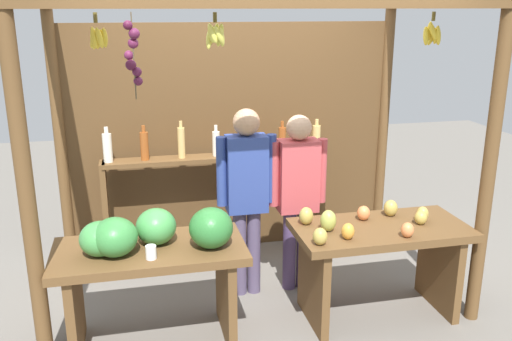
# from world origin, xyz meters

# --- Properties ---
(ground_plane) EXTENTS (12.00, 12.00, 0.00)m
(ground_plane) POSITION_xyz_m (0.00, 0.00, 0.00)
(ground_plane) COLOR slate
(ground_plane) RESTS_ON ground
(market_stall) EXTENTS (3.21, 1.83, 2.41)m
(market_stall) POSITION_xyz_m (-0.00, 0.41, 1.39)
(market_stall) COLOR brown
(market_stall) RESTS_ON ground
(fruit_counter_left) EXTENTS (1.30, 0.64, 1.01)m
(fruit_counter_left) POSITION_xyz_m (-0.84, -0.66, 0.68)
(fruit_counter_left) COLOR brown
(fruit_counter_left) RESTS_ON ground
(fruit_counter_right) EXTENTS (1.30, 0.64, 0.89)m
(fruit_counter_right) POSITION_xyz_m (0.83, -0.64, 0.55)
(fruit_counter_right) COLOR brown
(fruit_counter_right) RESTS_ON ground
(bottle_shelf_unit) EXTENTS (2.06, 0.22, 1.33)m
(bottle_shelf_unit) POSITION_xyz_m (-0.20, 0.64, 0.80)
(bottle_shelf_unit) COLOR brown
(bottle_shelf_unit) RESTS_ON ground
(vendor_man) EXTENTS (0.48, 0.21, 1.56)m
(vendor_man) POSITION_xyz_m (-0.06, -0.09, 0.93)
(vendor_man) COLOR #554968
(vendor_man) RESTS_ON ground
(vendor_woman) EXTENTS (0.48, 0.20, 1.49)m
(vendor_woman) POSITION_xyz_m (0.36, -0.10, 0.88)
(vendor_woman) COLOR #4B3960
(vendor_woman) RESTS_ON ground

